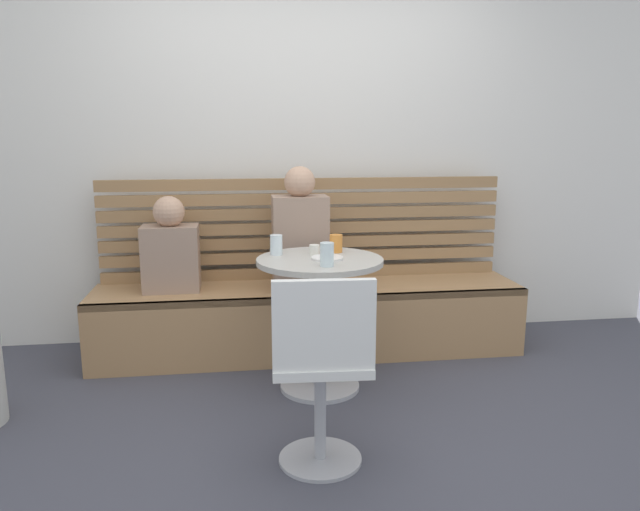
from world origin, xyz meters
name	(u,v)px	position (x,y,z in m)	size (l,w,h in m)	color
ground	(341,445)	(0.00, 0.00, 0.00)	(8.00, 8.00, 0.00)	#42424C
back_wall	(301,125)	(0.00, 1.64, 1.45)	(5.20, 0.10, 2.90)	silver
booth_bench	(309,319)	(0.00, 1.20, 0.22)	(2.70, 0.52, 0.44)	#A87C51
booth_backrest	(304,228)	(0.00, 1.44, 0.78)	(2.65, 0.04, 0.67)	#9A7249
cafe_table	(320,298)	(-0.01, 0.64, 0.52)	(0.68, 0.68, 0.74)	#ADADB2
white_chair	(322,365)	(-0.11, -0.18, 0.46)	(0.42, 0.42, 0.85)	#ADADB2
person_adult	(300,235)	(-0.06, 1.17, 0.78)	(0.34, 0.22, 0.76)	#9E7F6B
person_child_left	(171,250)	(-0.85, 1.22, 0.70)	(0.34, 0.22, 0.59)	#9E7F6B
cup_tumbler_orange	(336,243)	(0.10, 0.79, 0.79)	(0.07, 0.07, 0.10)	orange
cup_espresso_small	(314,250)	(-0.02, 0.74, 0.77)	(0.06, 0.06, 0.06)	silver
cup_water_clear	(276,245)	(-0.23, 0.76, 0.80)	(0.07, 0.07, 0.11)	white
cup_glass_tall	(327,254)	(0.00, 0.44, 0.80)	(0.07, 0.07, 0.12)	silver
plate_small	(327,258)	(0.03, 0.61, 0.75)	(0.17, 0.17, 0.01)	white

